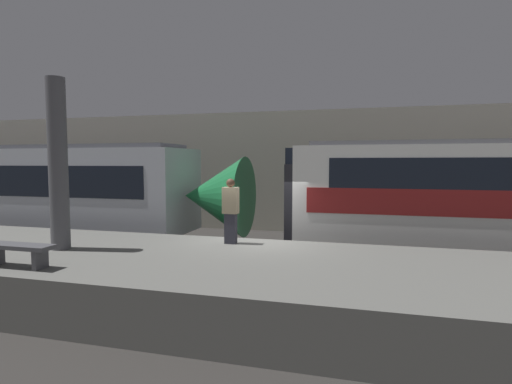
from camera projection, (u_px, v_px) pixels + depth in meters
name	position (u px, v px, depth m)	size (l,w,h in m)	color
ground_plane	(254.00, 277.00, 10.67)	(120.00, 120.00, 0.00)	#33302D
platform	(226.00, 283.00, 8.43)	(40.00, 4.57, 1.03)	slate
station_rear_barrier	(298.00, 172.00, 17.37)	(50.00, 0.15, 5.29)	#B2AD9E
support_pillar_near	(58.00, 164.00, 9.19)	(0.43, 0.43, 3.95)	#56565B
person_waiting	(231.00, 210.00, 9.90)	(0.38, 0.24, 1.62)	#2D2D38
platform_bench	(17.00, 250.00, 7.68)	(1.50, 0.40, 0.45)	#4C4C51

